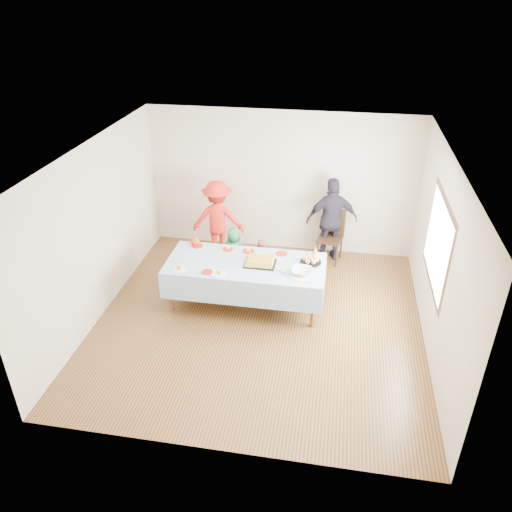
{
  "coord_description": "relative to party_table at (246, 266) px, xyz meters",
  "views": [
    {
      "loc": [
        1.03,
        -6.24,
        4.75
      ],
      "look_at": [
        -0.1,
        0.3,
        0.99
      ],
      "focal_mm": 35.0,
      "sensor_mm": 36.0,
      "label": 1
    }
  ],
  "objects": [
    {
      "name": "plate_white_mid",
      "position": [
        -0.33,
        -0.4,
        0.06
      ],
      "size": [
        0.24,
        0.24,
        0.01
      ],
      "primitive_type": "cylinder",
      "color": "white",
      "rests_on": "party_table"
    },
    {
      "name": "plate_red_near",
      "position": [
        -0.53,
        -0.38,
        0.06
      ],
      "size": [
        0.17,
        0.17,
        0.01
      ],
      "primitive_type": "cylinder",
      "color": "red",
      "rests_on": "party_table"
    },
    {
      "name": "ground",
      "position": [
        0.29,
        -0.42,
        -0.72
      ],
      "size": [
        5.0,
        5.0,
        0.0
      ],
      "primitive_type": "plane",
      "color": "#452C13",
      "rests_on": "ground"
    },
    {
      "name": "punch_bowl",
      "position": [
        0.91,
        -0.17,
        0.09
      ],
      "size": [
        0.32,
        0.32,
        0.08
      ],
      "primitive_type": "imported",
      "color": "silver",
      "rests_on": "party_table"
    },
    {
      "name": "birthday_cake",
      "position": [
        0.23,
        0.01,
        0.1
      ],
      "size": [
        0.49,
        0.37,
        0.09
      ],
      "color": "black",
      "rests_on": "party_table"
    },
    {
      "name": "adult_left",
      "position": [
        -0.82,
        1.55,
        0.03
      ],
      "size": [
        1.02,
        0.65,
        1.51
      ],
      "primitive_type": "imported",
      "rotation": [
        0.0,
        0.0,
        3.23
      ],
      "color": "red",
      "rests_on": "ground"
    },
    {
      "name": "plate_red_far_c",
      "position": [
        -0.02,
        0.38,
        0.06
      ],
      "size": [
        0.19,
        0.19,
        0.01
      ],
      "primitive_type": "cylinder",
      "color": "red",
      "rests_on": "party_table"
    },
    {
      "name": "room_walls",
      "position": [
        0.34,
        -0.42,
        1.05
      ],
      "size": [
        5.04,
        5.04,
        2.72
      ],
      "color": "#BEB09B",
      "rests_on": "ground"
    },
    {
      "name": "fork_pile",
      "position": [
        0.65,
        -0.18,
        0.09
      ],
      "size": [
        0.24,
        0.18,
        0.07
      ],
      "primitive_type": null,
      "color": "white",
      "rests_on": "party_table"
    },
    {
      "name": "toddler_mid",
      "position": [
        -0.39,
        0.91,
        -0.27
      ],
      "size": [
        0.5,
        0.38,
        0.9
      ],
      "primitive_type": "imported",
      "rotation": [
        0.0,
        0.0,
        2.91
      ],
      "color": "#267441",
      "rests_on": "ground"
    },
    {
      "name": "plate_red_far_d",
      "position": [
        0.53,
        0.38,
        0.06
      ],
      "size": [
        0.18,
        0.18,
        0.01
      ],
      "primitive_type": "cylinder",
      "color": "red",
      "rests_on": "party_table"
    },
    {
      "name": "plate_red_far_b",
      "position": [
        -0.37,
        0.38,
        0.06
      ],
      "size": [
        0.18,
        0.18,
        0.01
      ],
      "primitive_type": "cylinder",
      "color": "red",
      "rests_on": "party_table"
    },
    {
      "name": "party_table",
      "position": [
        0.0,
        0.0,
        0.0
      ],
      "size": [
        2.5,
        1.1,
        0.78
      ],
      "color": "#53311C",
      "rests_on": "ground"
    },
    {
      "name": "adult_right",
      "position": [
        1.28,
        1.76,
        0.08
      ],
      "size": [
        1.01,
        0.6,
        1.62
      ],
      "primitive_type": "imported",
      "rotation": [
        0.0,
        0.0,
        3.37
      ],
      "color": "#272431",
      "rests_on": "ground"
    },
    {
      "name": "toddler_right",
      "position": [
        0.11,
        0.88,
        -0.35
      ],
      "size": [
        0.42,
        0.36,
        0.75
      ],
      "primitive_type": "imported",
      "rotation": [
        0.0,
        0.0,
        2.91
      ],
      "color": "#CD745F",
      "rests_on": "ground"
    },
    {
      "name": "toddler_left",
      "position": [
        -0.97,
        0.48,
        -0.27
      ],
      "size": [
        0.38,
        0.31,
        0.92
      ],
      "primitive_type": "imported",
      "rotation": [
        0.0,
        0.0,
        3.44
      ],
      "color": "#B93917",
      "rests_on": "ground"
    },
    {
      "name": "plate_white_left",
      "position": [
        -0.97,
        -0.38,
        0.06
      ],
      "size": [
        0.2,
        0.2,
        0.01
      ],
      "primitive_type": "cylinder",
      "color": "white",
      "rests_on": "party_table"
    },
    {
      "name": "party_hat",
      "position": [
        1.07,
        0.46,
        0.13
      ],
      "size": [
        0.09,
        0.09,
        0.15
      ],
      "primitive_type": "cone",
      "color": "silver",
      "rests_on": "party_table"
    },
    {
      "name": "plate_red_far_a",
      "position": [
        -0.9,
        0.41,
        0.06
      ],
      "size": [
        0.19,
        0.19,
        0.01
      ],
      "primitive_type": "cylinder",
      "color": "red",
      "rests_on": "party_table"
    },
    {
      "name": "rolls_tray",
      "position": [
        1.01,
        0.19,
        0.1
      ],
      "size": [
        0.34,
        0.34,
        0.1
      ],
      "color": "black",
      "rests_on": "party_table"
    },
    {
      "name": "plate_white_right",
      "position": [
        0.88,
        -0.29,
        0.06
      ],
      "size": [
        0.22,
        0.22,
        0.01
      ],
      "primitive_type": "cylinder",
      "color": "white",
      "rests_on": "party_table"
    },
    {
      "name": "dining_chair",
      "position": [
        1.29,
        1.76,
        -0.17
      ],
      "size": [
        0.51,
        0.51,
        0.99
      ],
      "rotation": [
        0.0,
        0.0,
        -0.2
      ],
      "color": "black",
      "rests_on": "ground"
    }
  ]
}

